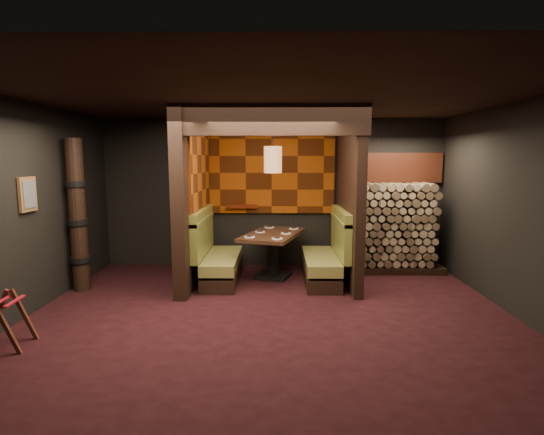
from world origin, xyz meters
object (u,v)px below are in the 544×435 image
at_px(booth_bench_left, 216,258).
at_px(firewood_stack, 396,228).
at_px(booth_bench_right, 327,258).
at_px(luggage_rack, 2,319).
at_px(pendant_lamp, 273,160).
at_px(totem_column, 78,217).
at_px(dining_table, 273,246).

bearing_deg(booth_bench_left, firewood_stack, 12.17).
xyz_separation_m(booth_bench_right, luggage_rack, (-3.90, -2.63, -0.08)).
xyz_separation_m(pendant_lamp, luggage_rack, (-2.98, -2.80, -1.75)).
bearing_deg(firewood_stack, booth_bench_right, -152.65).
relative_size(booth_bench_right, totem_column, 0.67).
xyz_separation_m(luggage_rack, firewood_stack, (5.25, 3.33, 0.50)).
relative_size(booth_bench_left, totem_column, 0.67).
bearing_deg(pendant_lamp, booth_bench_left, -170.21).
bearing_deg(luggage_rack, totem_column, 92.20).
distance_m(pendant_lamp, totem_column, 3.26).
xyz_separation_m(pendant_lamp, totem_column, (-3.06, -0.72, -0.89)).
bearing_deg(totem_column, firewood_stack, 13.19).
height_order(luggage_rack, firewood_stack, firewood_stack).
bearing_deg(luggage_rack, dining_table, 43.75).
bearing_deg(booth_bench_right, firewood_stack, 27.35).
distance_m(booth_bench_right, dining_table, 0.96).
distance_m(booth_bench_left, totem_column, 2.30).
xyz_separation_m(booth_bench_right, firewood_stack, (1.35, 0.70, 0.42)).
height_order(pendant_lamp, firewood_stack, pendant_lamp).
xyz_separation_m(booth_bench_left, pendant_lamp, (0.97, 0.17, 1.67)).
relative_size(pendant_lamp, firewood_stack, 0.58).
relative_size(pendant_lamp, luggage_rack, 1.55).
xyz_separation_m(booth_bench_left, luggage_rack, (-2.01, -2.63, -0.08)).
bearing_deg(dining_table, firewood_stack, 11.97).
height_order(totem_column, firewood_stack, totem_column).
distance_m(dining_table, totem_column, 3.21).
bearing_deg(pendant_lamp, booth_bench_right, -10.28).
distance_m(pendant_lamp, firewood_stack, 2.65).
height_order(luggage_rack, totem_column, totem_column).
height_order(dining_table, firewood_stack, firewood_stack).
height_order(booth_bench_left, dining_table, booth_bench_left).
bearing_deg(totem_column, booth_bench_left, 14.75).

